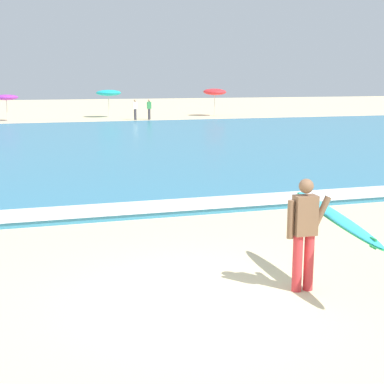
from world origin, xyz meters
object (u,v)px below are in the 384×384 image
surfer_with_board (319,224)px  beach_umbrella_2 (109,93)px  beach_umbrella_3 (215,92)px  beachgoer_near_row_mid (135,109)px  beach_umbrella_1 (6,97)px  beachgoer_near_row_left (149,109)px

surfer_with_board → beach_umbrella_2: (2.62, 39.05, 0.96)m
surfer_with_board → beach_umbrella_3: bearing=73.2°
surfer_with_board → beachgoer_near_row_mid: 35.82m
surfer_with_board → beach_umbrella_3: 40.06m
beach_umbrella_2 → beach_umbrella_3: 8.98m
beach_umbrella_1 → beach_umbrella_3: 16.95m
beach_umbrella_3 → surfer_with_board: bearing=-106.8°
surfer_with_board → beach_umbrella_2: size_ratio=1.20×
beachgoer_near_row_left → beachgoer_near_row_mid: 1.11m
beach_umbrella_1 → beachgoer_near_row_mid: bearing=-9.4°
beachgoer_near_row_left → beach_umbrella_2: bearing=127.2°
beach_umbrella_1 → surfer_with_board: bearing=-81.8°
beach_umbrella_2 → beachgoer_near_row_mid: bearing=-66.5°
beachgoer_near_row_left → beach_umbrella_3: bearing=23.4°
beach_umbrella_3 → beachgoer_near_row_mid: bearing=-159.6°
beach_umbrella_2 → beach_umbrella_3: bearing=-4.5°
beachgoer_near_row_left → beach_umbrella_1: bearing=171.7°
beach_umbrella_3 → beachgoer_near_row_left: size_ratio=1.49×
surfer_with_board → beach_umbrella_2: beach_umbrella_2 is taller
beach_umbrella_2 → beachgoer_near_row_mid: (1.51, -3.47, -1.15)m
beach_umbrella_1 → beachgoer_near_row_left: bearing=-8.3°
beachgoer_near_row_left → beachgoer_near_row_mid: size_ratio=1.00×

